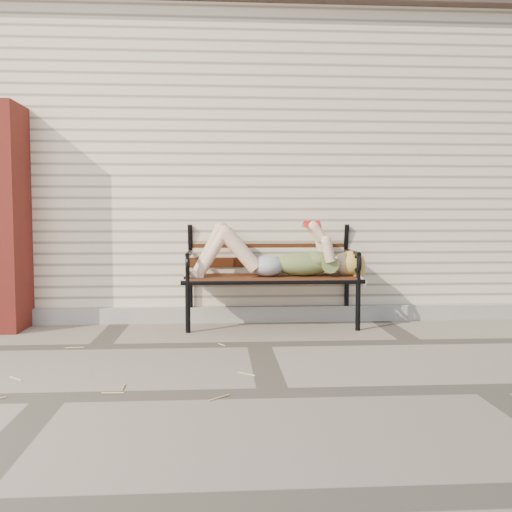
{
  "coord_description": "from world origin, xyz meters",
  "views": [
    {
      "loc": [
        -0.31,
        -4.45,
        1.01
      ],
      "look_at": [
        0.02,
        0.62,
        0.66
      ],
      "focal_mm": 40.0,
      "sensor_mm": 36.0,
      "label": 1
    }
  ],
  "objects": [
    {
      "name": "house_roof",
      "position": [
        0.0,
        3.0,
        3.15
      ],
      "size": [
        8.3,
        4.3,
        0.3
      ],
      "primitive_type": "cube",
      "color": "#463932",
      "rests_on": "house_wall"
    },
    {
      "name": "reading_woman",
      "position": [
        0.18,
        0.69,
        0.66
      ],
      "size": [
        1.61,
        0.37,
        0.51
      ],
      "color": "#093C44",
      "rests_on": "ground"
    },
    {
      "name": "ground",
      "position": [
        0.0,
        0.0,
        0.0
      ],
      "size": [
        80.0,
        80.0,
        0.0
      ],
      "primitive_type": "plane",
      "color": "gray",
      "rests_on": "ground"
    },
    {
      "name": "house_wall",
      "position": [
        0.0,
        3.0,
        1.5
      ],
      "size": [
        8.0,
        4.0,
        3.0
      ],
      "primitive_type": "cube",
      "color": "beige",
      "rests_on": "ground"
    },
    {
      "name": "foundation_strip",
      "position": [
        0.0,
        0.97,
        0.07
      ],
      "size": [
        8.0,
        0.1,
        0.15
      ],
      "primitive_type": "cube",
      "color": "#AEAA9D",
      "rests_on": "ground"
    },
    {
      "name": "garden_bench",
      "position": [
        0.17,
        0.83,
        0.62
      ],
      "size": [
        1.71,
        0.68,
        1.1
      ],
      "color": "black",
      "rests_on": "ground"
    }
  ]
}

